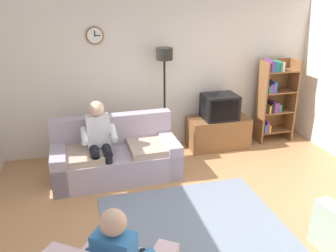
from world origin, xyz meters
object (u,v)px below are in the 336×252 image
Objects in this scene: bookshelf at (274,98)px; person_on_couch at (99,138)px; couch at (116,157)px; floor_lamp at (164,72)px; tv at (220,107)px; tv_stand at (218,132)px.

person_on_couch is (-3.31, -0.79, -0.13)m from bookshelf.
floor_lamp is (0.96, 0.70, 1.14)m from couch.
floor_lamp is at bearing 179.25° from bookshelf.
person_on_couch reaches higher than tv.
bookshelf is 3.41m from person_on_couch.
floor_lamp is 1.63m from person_on_couch.
couch is at bearing 25.24° from person_on_couch.
couch is 1.55× the size of person_on_couch.
bookshelf reaches higher than couch.
bookshelf is 0.85× the size of floor_lamp.
bookshelf is (1.13, 0.07, 0.54)m from tv_stand.
tv_stand is 0.50m from tv.
bookshelf is (3.08, 0.68, 0.52)m from couch.
couch is 1.65m from floor_lamp.
tv_stand is at bearing -5.72° from floor_lamp.
tv_stand is 1.53m from floor_lamp.
floor_lamp is at bearing 34.24° from person_on_couch.
couch is 0.46m from person_on_couch.
tv_stand is 0.70× the size of bookshelf.
tv reaches higher than tv_stand.
floor_lamp reaches higher than couch.
floor_lamp reaches higher than tv_stand.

